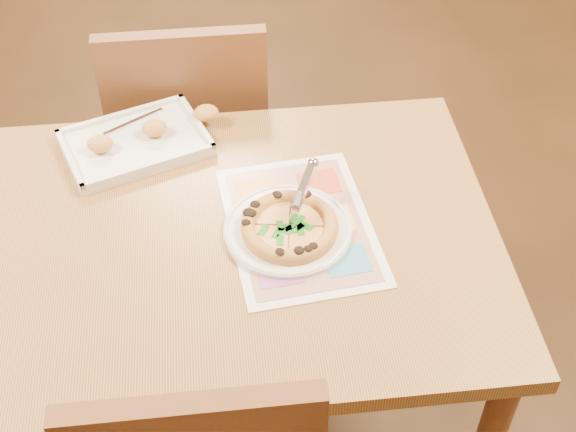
{
  "coord_description": "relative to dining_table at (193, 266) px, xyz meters",
  "views": [
    {
      "loc": [
        0.08,
        -1.17,
        1.94
      ],
      "look_at": [
        0.21,
        -0.0,
        0.77
      ],
      "focal_mm": 50.0,
      "sensor_mm": 36.0,
      "label": 1
    }
  ],
  "objects": [
    {
      "name": "dining_table",
      "position": [
        0.0,
        0.0,
        0.0
      ],
      "size": [
        1.3,
        0.85,
        0.72
      ],
      "color": "#9B6C3E",
      "rests_on": "ground"
    },
    {
      "name": "chair_far",
      "position": [
        -0.0,
        0.6,
        -0.07
      ],
      "size": [
        0.42,
        0.42,
        0.47
      ],
      "rotation": [
        0.0,
        0.0,
        3.14
      ],
      "color": "brown",
      "rests_on": "ground"
    },
    {
      "name": "plate",
      "position": [
        0.21,
        -0.0,
        0.09
      ],
      "size": [
        0.35,
        0.35,
        0.01
      ],
      "primitive_type": "cylinder",
      "rotation": [
        0.0,
        0.0,
        -0.37
      ],
      "color": "silver",
      "rests_on": "dining_table"
    },
    {
      "name": "pizza",
      "position": [
        0.21,
        -0.01,
        0.11
      ],
      "size": [
        0.21,
        0.21,
        0.03
      ],
      "rotation": [
        0.0,
        0.0,
        -0.16
      ],
      "color": "#C89144",
      "rests_on": "plate"
    },
    {
      "name": "pizza_cutter",
      "position": [
        0.24,
        0.03,
        0.16
      ],
      "size": [
        0.07,
        0.13,
        0.08
      ],
      "rotation": [
        0.0,
        0.0,
        1.08
      ],
      "color": "silver",
      "rests_on": "pizza"
    },
    {
      "name": "appetizer_tray",
      "position": [
        -0.11,
        0.32,
        0.1
      ],
      "size": [
        0.39,
        0.32,
        0.06
      ],
      "rotation": [
        0.0,
        0.0,
        0.35
      ],
      "color": "silver",
      "rests_on": "dining_table"
    },
    {
      "name": "menu",
      "position": [
        0.23,
        0.01,
        0.09
      ],
      "size": [
        0.34,
        0.45,
        0.0
      ],
      "primitive_type": "cube",
      "rotation": [
        0.0,
        0.0,
        0.1
      ],
      "color": "silver",
      "rests_on": "dining_table"
    }
  ]
}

